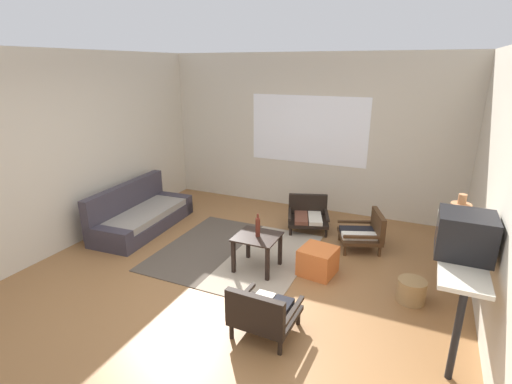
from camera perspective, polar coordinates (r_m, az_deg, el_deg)
name	(u,v)px	position (r m, az deg, el deg)	size (l,w,h in m)	color
ground_plane	(228,288)	(4.68, -4.17, -13.97)	(7.80, 7.80, 0.00)	olive
far_wall_with_window	(309,133)	(6.90, 7.81, 8.58)	(5.60, 0.13, 2.70)	beige
side_wall_left	(68,151)	(6.04, -25.96, 5.51)	(0.12, 6.60, 2.70)	beige
area_rug	(235,252)	(5.46, -3.18, -8.90)	(1.99, 2.01, 0.01)	#4C4238
couch	(140,215)	(6.42, -16.74, -3.33)	(0.85, 1.84, 0.71)	#38333D
coffee_table	(257,243)	(4.90, 0.18, -7.60)	(0.54, 0.51, 0.46)	black
armchair_by_window	(308,215)	(6.18, 7.67, -3.32)	(0.77, 0.73, 0.51)	black
armchair_striped_foreground	(263,312)	(3.84, 1.00, -17.36)	(0.60, 0.58, 0.55)	black
armchair_corner	(365,232)	(5.69, 15.78, -5.66)	(0.72, 0.73, 0.54)	#472D19
ottoman_orange	(318,261)	(4.94, 9.11, -10.02)	(0.41, 0.41, 0.34)	#D1662D
console_shelf	(459,251)	(4.27, 27.74, -7.78)	(0.39, 1.84, 0.87)	beige
crt_television	(465,235)	(3.90, 28.47, -5.58)	(0.46, 0.44, 0.39)	black
clay_vase	(460,213)	(4.67, 27.88, -2.71)	(0.21, 0.21, 0.33)	#A87047
glass_bottle	(258,227)	(4.79, 0.26, -5.16)	(0.06, 0.06, 0.30)	#5B2319
wicker_basket	(411,291)	(4.71, 21.95, -13.36)	(0.31, 0.31, 0.26)	#9E7A4C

